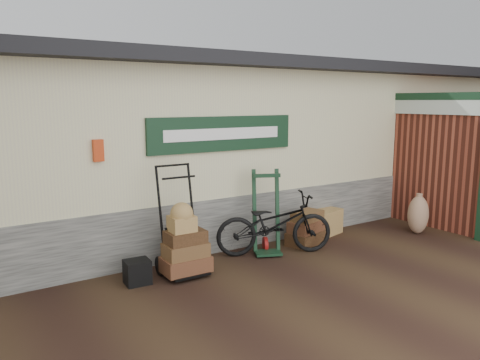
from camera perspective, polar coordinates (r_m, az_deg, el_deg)
name	(u,v)px	position (r m, az deg, el deg)	size (l,w,h in m)	color
ground	(274,265)	(7.24, 4.19, -10.31)	(80.00, 80.00, 0.00)	black
station_building	(189,145)	(9.16, -6.21, 4.25)	(14.40, 4.10, 3.20)	#4C4C47
brick_outbuilding	(410,154)	(11.10, 19.99, 3.04)	(1.71, 4.51, 2.62)	maroon
porter_trolley	(180,219)	(6.75, -7.37, -4.74)	(0.80, 0.60, 1.60)	black
green_barrow	(267,212)	(7.60, 3.26, -3.94)	(0.50, 0.42, 1.37)	black
suitcase_stack	(306,228)	(8.20, 8.06, -5.78)	(0.68, 0.42, 0.60)	#311F0F
wicker_hamper	(323,222)	(8.90, 10.04, -5.05)	(0.71, 0.46, 0.46)	olive
black_trunk	(137,272)	(6.63, -12.41, -10.90)	(0.33, 0.29, 0.33)	black
bicycle	(274,221)	(7.59, 4.22, -4.97)	(1.91, 0.67, 1.11)	black
burlap_sack_left	(418,215)	(9.39, 20.89, -3.97)	(0.45, 0.38, 0.72)	#846047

